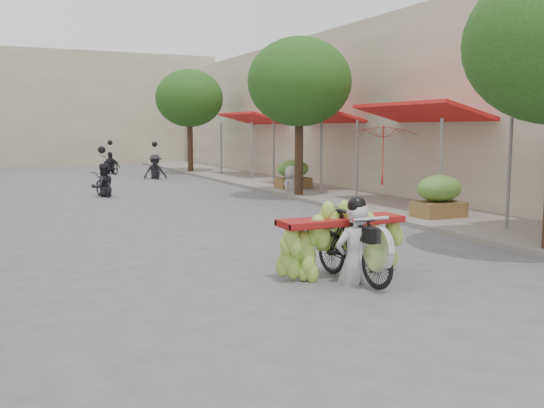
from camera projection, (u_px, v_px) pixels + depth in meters
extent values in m
plane|color=#5D5C62|center=(488.00, 396.00, 5.26)|extent=(120.00, 120.00, 0.00)
cube|color=gray|center=(325.00, 191.00, 21.68)|extent=(4.00, 60.00, 0.12)
cube|color=#BEB29D|center=(457.00, 109.00, 22.49)|extent=(8.00, 40.00, 6.00)
cylinder|color=slate|center=(509.00, 176.00, 13.04)|extent=(0.08, 0.08, 2.55)
cube|color=red|center=(420.00, 112.00, 16.89)|extent=(1.77, 4.20, 0.53)
cylinder|color=slate|center=(440.00, 170.00, 15.02)|extent=(0.08, 0.08, 2.55)
cylinder|color=slate|center=(357.00, 162.00, 18.44)|extent=(0.08, 0.08, 2.55)
cube|color=red|center=(316.00, 116.00, 22.29)|extent=(1.77, 4.20, 0.53)
cylinder|color=slate|center=(321.00, 159.00, 20.42)|extent=(0.08, 0.08, 2.55)
cylinder|color=slate|center=(274.00, 154.00, 23.84)|extent=(0.08, 0.08, 2.55)
cube|color=red|center=(252.00, 118.00, 27.69)|extent=(1.77, 4.20, 0.53)
cylinder|color=slate|center=(252.00, 152.00, 25.82)|extent=(0.08, 0.08, 2.55)
cylinder|color=slate|center=(221.00, 150.00, 29.24)|extent=(0.08, 0.08, 2.55)
cube|color=#AFA78A|center=(54.00, 109.00, 39.03)|extent=(20.00, 6.00, 7.00)
cylinder|color=#3A2719|center=(299.00, 150.00, 19.91)|extent=(0.28, 0.28, 3.20)
ellipsoid|color=#245619|center=(299.00, 82.00, 19.64)|extent=(3.40, 3.40, 2.90)
cylinder|color=#3A2719|center=(190.00, 142.00, 30.72)|extent=(0.28, 0.28, 3.20)
ellipsoid|color=#245619|center=(189.00, 98.00, 30.44)|extent=(3.40, 3.40, 2.90)
cube|color=brown|center=(439.00, 207.00, 15.00)|extent=(1.20, 0.80, 0.50)
ellipsoid|color=#5A9136|center=(439.00, 184.00, 14.93)|extent=(1.20, 0.88, 0.66)
cube|color=brown|center=(293.00, 181.00, 22.20)|extent=(1.20, 0.80, 0.50)
ellipsoid|color=#5A9136|center=(293.00, 165.00, 22.13)|extent=(1.20, 0.88, 0.66)
imported|color=black|center=(353.00, 246.00, 9.12)|extent=(0.71, 1.88, 1.08)
cylinder|color=silver|center=(378.00, 249.00, 8.53)|extent=(0.10, 0.66, 0.66)
cube|color=black|center=(374.00, 235.00, 8.60)|extent=(0.28, 0.22, 0.22)
cylinder|color=silver|center=(371.00, 219.00, 8.66)|extent=(0.60, 0.05, 0.05)
cube|color=maroon|center=(341.00, 221.00, 9.40)|extent=(2.03, 0.55, 0.10)
imported|color=silver|center=(356.00, 203.00, 9.00)|extent=(0.65, 0.48, 1.81)
sphere|color=black|center=(358.00, 144.00, 8.86)|extent=(0.28, 0.28, 0.28)
imported|color=#A61916|center=(385.00, 123.00, 16.19)|extent=(1.85, 1.85, 1.66)
imported|color=silver|center=(291.00, 166.00, 21.60)|extent=(0.97, 0.87, 1.69)
imported|color=black|center=(103.00, 185.00, 20.51)|extent=(0.73, 1.50, 0.81)
imported|color=#232229|center=(102.00, 163.00, 20.42)|extent=(0.85, 0.59, 1.65)
sphere|color=black|center=(102.00, 150.00, 20.36)|extent=(0.26, 0.26, 0.26)
imported|color=black|center=(155.00, 168.00, 27.57)|extent=(0.52, 1.73, 1.01)
imported|color=#232229|center=(155.00, 154.00, 27.49)|extent=(1.07, 0.57, 1.65)
sphere|color=black|center=(155.00, 144.00, 27.43)|extent=(0.26, 0.26, 0.26)
imported|color=black|center=(111.00, 165.00, 30.45)|extent=(0.90, 1.70, 0.91)
imported|color=#232229|center=(110.00, 152.00, 30.36)|extent=(1.06, 0.72, 1.65)
sphere|color=black|center=(110.00, 143.00, 30.31)|extent=(0.26, 0.26, 0.26)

